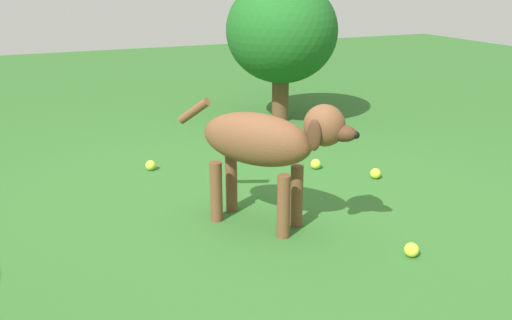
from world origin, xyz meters
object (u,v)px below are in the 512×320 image
object	(u,v)px
dog	(266,143)
tennis_ball_1	(411,250)
tennis_ball_0	(151,165)
tennis_ball_3	(375,173)
tennis_ball_2	(316,164)

from	to	relation	value
dog	tennis_ball_1	world-z (taller)	dog
tennis_ball_0	tennis_ball_1	distance (m)	1.80
tennis_ball_3	tennis_ball_1	bearing A→B (deg)	-25.95
dog	tennis_ball_1	size ratio (longest dim) A/B	12.24
tennis_ball_0	tennis_ball_2	bearing A→B (deg)	67.98
tennis_ball_3	tennis_ball_0	bearing A→B (deg)	-119.39
dog	tennis_ball_0	world-z (taller)	dog
tennis_ball_0	tennis_ball_3	bearing A→B (deg)	60.61
dog	tennis_ball_0	xyz separation A→B (m)	(-1.04, -0.36, -0.40)
tennis_ball_1	tennis_ball_2	distance (m)	1.20
dog	tennis_ball_0	distance (m)	1.17
tennis_ball_2	tennis_ball_3	size ratio (longest dim) A/B	1.00
tennis_ball_2	tennis_ball_3	world-z (taller)	same
dog	tennis_ball_2	bearing A→B (deg)	96.80
dog	tennis_ball_2	world-z (taller)	dog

